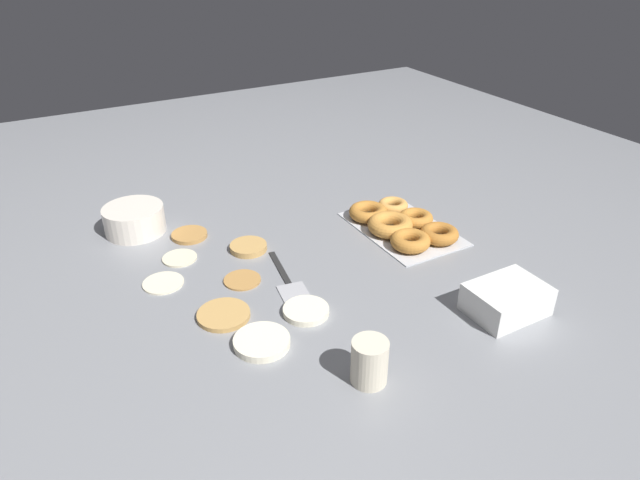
{
  "coord_description": "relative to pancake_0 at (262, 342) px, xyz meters",
  "views": [
    {
      "loc": [
        -1.02,
        0.45,
        0.71
      ],
      "look_at": [
        0.01,
        -0.12,
        0.04
      ],
      "focal_mm": 32.0,
      "sensor_mm": 36.0,
      "label": 1
    }
  ],
  "objects": [
    {
      "name": "pancake_1",
      "position": [
        0.38,
        0.04,
        -0.0
      ],
      "size": [
        0.08,
        0.08,
        0.01
      ],
      "primitive_type": "cylinder",
      "color": "beige",
      "rests_on": "ground_plane"
    },
    {
      "name": "pancake_4",
      "position": [
        0.34,
        -0.12,
        0.0
      ],
      "size": [
        0.09,
        0.09,
        0.01
      ],
      "primitive_type": "cylinder",
      "color": "tan",
      "rests_on": "ground_plane"
    },
    {
      "name": "pancake_7",
      "position": [
        0.47,
        -0.01,
        -0.0
      ],
      "size": [
        0.09,
        0.09,
        0.01
      ],
      "primitive_type": "cylinder",
      "color": "#B27F42",
      "rests_on": "ground_plane"
    },
    {
      "name": "pancake_0",
      "position": [
        0.0,
        0.0,
        0.0
      ],
      "size": [
        0.11,
        0.11,
        0.01
      ],
      "primitive_type": "cylinder",
      "color": "silver",
      "rests_on": "ground_plane"
    },
    {
      "name": "spatula",
      "position": [
        0.13,
        -0.13,
        -0.0
      ],
      "size": [
        0.26,
        0.08,
        0.01
      ],
      "rotation": [
        0.0,
        0.0,
        2.97
      ],
      "color": "black",
      "rests_on": "ground_plane"
    },
    {
      "name": "paper_cup",
      "position": [
        -0.18,
        -0.12,
        0.03
      ],
      "size": [
        0.06,
        0.06,
        0.08
      ],
      "color": "beige",
      "rests_on": "ground_plane"
    },
    {
      "name": "pancake_2",
      "position": [
        0.12,
        0.03,
        -0.0
      ],
      "size": [
        0.11,
        0.11,
        0.01
      ],
      "primitive_type": "cylinder",
      "color": "tan",
      "rests_on": "ground_plane"
    },
    {
      "name": "batter_bowl",
      "position": [
        0.57,
        0.1,
        0.03
      ],
      "size": [
        0.15,
        0.15,
        0.07
      ],
      "color": "silver",
      "rests_on": "ground_plane"
    },
    {
      "name": "pancake_6",
      "position": [
        0.3,
        0.11,
        -0.0
      ],
      "size": [
        0.09,
        0.09,
        0.01
      ],
      "primitive_type": "cylinder",
      "color": "beige",
      "rests_on": "ground_plane"
    },
    {
      "name": "container_stack",
      "position": [
        -0.15,
        -0.48,
        0.02
      ],
      "size": [
        0.11,
        0.15,
        0.06
      ],
      "color": "white",
      "rests_on": "ground_plane"
    },
    {
      "name": "donut_tray",
      "position": [
        0.24,
        -0.5,
        0.01
      ],
      "size": [
        0.31,
        0.21,
        0.04
      ],
      "color": "silver",
      "rests_on": "ground_plane"
    },
    {
      "name": "ground_plane",
      "position": [
        0.23,
        -0.14,
        -0.01
      ],
      "size": [
        3.0,
        3.0,
        0.0
      ],
      "primitive_type": "plane",
      "color": "gray"
    },
    {
      "name": "pancake_3",
      "position": [
        0.22,
        -0.05,
        -0.0
      ],
      "size": [
        0.08,
        0.08,
        0.01
      ],
      "primitive_type": "cylinder",
      "color": "#B27F42",
      "rests_on": "ground_plane"
    },
    {
      "name": "pancake_5",
      "position": [
        0.05,
        -0.12,
        -0.0
      ],
      "size": [
        0.1,
        0.1,
        0.01
      ],
      "primitive_type": "cylinder",
      "color": "silver",
      "rests_on": "ground_plane"
    }
  ]
}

